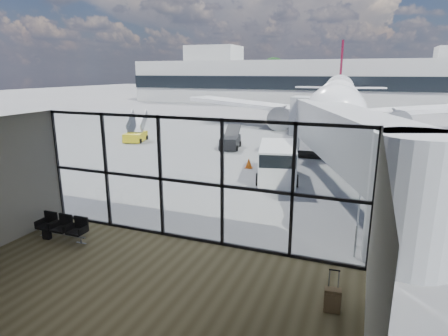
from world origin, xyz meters
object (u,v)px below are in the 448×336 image
Objects in this scene: backpack at (47,234)px; belt_loader at (231,141)px; mobile_stairs at (136,135)px; airliner at (338,98)px; seating_row at (64,226)px; service_van at (278,162)px; suitcase at (332,300)px.

backpack is 18.19m from belt_loader.
belt_loader is at bearing -15.14° from mobile_stairs.
backpack is 34.09m from airliner.
mobile_stairs reaches higher than seating_row.
belt_loader is at bearing 81.64° from backpack.
airliner is 16.67m from belt_loader.
service_van is 1.49× the size of mobile_stairs.
belt_loader is (-5.56, 7.40, -0.45)m from service_van.
service_van is at bearing -42.18° from mobile_stairs.
belt_loader reaches higher than seating_row.
airliner is at bearing 73.76° from service_van.
backpack is 0.37× the size of suitcase.
airliner reaches higher than suitcase.
airliner is at bearing 54.57° from belt_loader.
backpack is 0.11× the size of belt_loader.
seating_row is 0.42× the size of service_van.
suitcase reaches higher than backpack.
airliner reaches higher than seating_row.
service_van is (-4.15, 11.42, 0.68)m from suitcase.
seating_row is 0.05× the size of airliner.
mobile_stairs reaches higher than suitcase.
belt_loader reaches higher than suitcase.
seating_row is 17.90m from belt_loader.
service_van is at bearing 104.70° from suitcase.
suitcase is at bearing -10.53° from backpack.
seating_row reaches higher than backpack.
mobile_stairs is at bearing 108.06° from backpack.
service_van is (-1.27, -22.39, -2.14)m from airliner.
airliner reaches higher than backpack.
belt_loader is at bearing 112.01° from suitcase.
belt_loader reaches higher than backpack.
suitcase is at bearing -89.25° from airliner.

